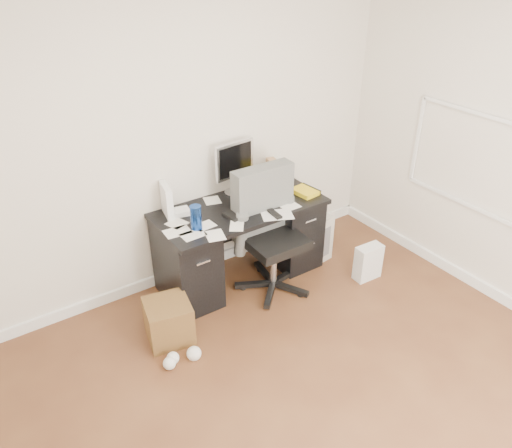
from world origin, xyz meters
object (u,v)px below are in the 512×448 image
(keyboard, at_px, (250,208))
(lcd_monitor, at_px, (234,168))
(wicker_basket, at_px, (169,321))
(pc_tower, at_px, (308,232))
(desk, at_px, (241,240))
(office_chair, at_px, (274,234))

(keyboard, bearing_deg, lcd_monitor, 72.27)
(wicker_basket, bearing_deg, keyboard, 16.60)
(lcd_monitor, relative_size, keyboard, 1.03)
(lcd_monitor, xyz_separation_m, keyboard, (-0.05, -0.33, -0.24))
(lcd_monitor, distance_m, pc_tower, 1.06)
(keyboard, bearing_deg, desk, 107.06)
(lcd_monitor, bearing_deg, keyboard, -105.72)
(desk, xyz_separation_m, office_chair, (0.15, -0.30, 0.17))
(lcd_monitor, xyz_separation_m, pc_tower, (0.68, -0.27, -0.76))
(office_chair, bearing_deg, lcd_monitor, 96.66)
(lcd_monitor, xyz_separation_m, office_chair, (0.06, -0.54, -0.44))
(wicker_basket, bearing_deg, lcd_monitor, 31.35)
(keyboard, relative_size, pc_tower, 1.03)
(pc_tower, bearing_deg, office_chair, -163.58)
(desk, relative_size, lcd_monitor, 2.96)
(desk, distance_m, keyboard, 0.38)
(office_chair, relative_size, pc_tower, 2.36)
(keyboard, bearing_deg, office_chair, -71.43)
(desk, distance_m, pc_tower, 0.80)
(desk, xyz_separation_m, keyboard, (0.04, -0.09, 0.36))
(desk, relative_size, keyboard, 3.04)
(keyboard, height_order, pc_tower, keyboard)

